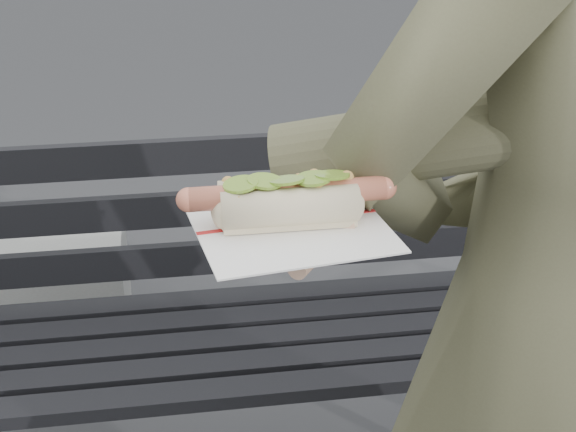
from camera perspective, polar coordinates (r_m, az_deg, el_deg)
name	(u,v)px	position (r m, az deg, el deg)	size (l,w,h in m)	color
park_bench	(257,302)	(2.00, -2.04, -5.58)	(1.50, 0.44, 0.88)	black
person	(558,332)	(1.21, 17.06, -7.20)	(0.68, 0.44, 1.85)	#4D4B33
held_hotdog	(444,151)	(0.99, 10.03, 4.13)	(0.62, 0.31, 0.20)	#4D4B33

